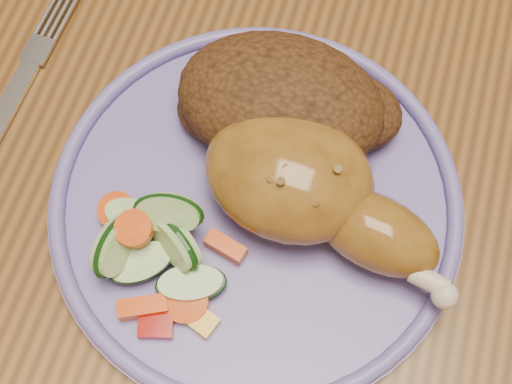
% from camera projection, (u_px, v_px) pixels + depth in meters
% --- Properties ---
extents(ground, '(4.00, 4.00, 0.00)m').
position_uv_depth(ground, '(322.00, 336.00, 1.17)').
color(ground, '#50321B').
rests_on(ground, ground).
extents(dining_table, '(0.90, 1.40, 0.75)m').
position_uv_depth(dining_table, '(395.00, 165.00, 0.56)').
color(dining_table, brown).
rests_on(dining_table, ground).
extents(plate, '(0.26, 0.26, 0.01)m').
position_uv_depth(plate, '(256.00, 205.00, 0.45)').
color(plate, '#6E60B2').
rests_on(plate, dining_table).
extents(plate_rim, '(0.26, 0.26, 0.01)m').
position_uv_depth(plate_rim, '(256.00, 198.00, 0.44)').
color(plate_rim, '#6E60B2').
rests_on(plate_rim, plate).
extents(chicken_leg, '(0.17, 0.10, 0.05)m').
position_uv_depth(chicken_leg, '(310.00, 189.00, 0.42)').
color(chicken_leg, '#92601E').
rests_on(chicken_leg, plate).
extents(rice_pilaf, '(0.14, 0.10, 0.06)m').
position_uv_depth(rice_pilaf, '(285.00, 104.00, 0.44)').
color(rice_pilaf, '#4C2B13').
rests_on(rice_pilaf, plate).
extents(vegetable_pile, '(0.10, 0.09, 0.05)m').
position_uv_depth(vegetable_pile, '(155.00, 249.00, 0.42)').
color(vegetable_pile, '#A50A05').
rests_on(vegetable_pile, plate).
extents(fork, '(0.02, 0.16, 0.00)m').
position_uv_depth(fork, '(10.00, 103.00, 0.48)').
color(fork, silver).
rests_on(fork, dining_table).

